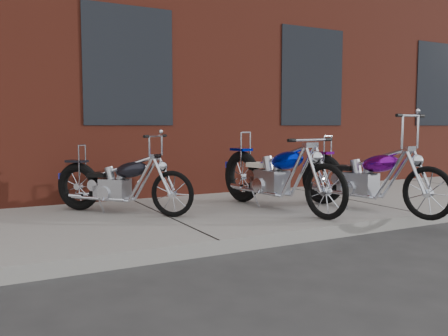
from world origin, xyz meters
TOP-DOWN VIEW (x-y plane):
  - ground at (0.00, 0.00)m, footprint 120.00×120.00m
  - sidewalk at (0.00, 1.50)m, footprint 22.00×3.00m
  - building_brick at (0.00, 8.00)m, footprint 22.00×10.00m
  - chopper_purple at (2.51, 0.56)m, footprint 0.70×2.26m
  - chopper_blue at (1.51, 1.22)m, footprint 0.60×2.40m
  - chopper_third at (-0.47, 1.93)m, footprint 1.43×1.57m

SIDE VIEW (x-z plane):
  - ground at x=0.00m, z-range 0.00..0.00m
  - sidewalk at x=0.00m, z-range 0.00..0.15m
  - chopper_third at x=-0.47m, z-range 0.00..1.03m
  - chopper_purple at x=2.51m, z-range -0.08..1.21m
  - chopper_blue at x=1.51m, z-range 0.06..1.11m
  - building_brick at x=0.00m, z-range 0.00..8.00m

